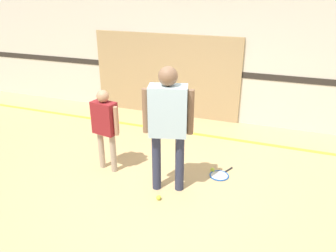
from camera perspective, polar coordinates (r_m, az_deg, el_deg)
The scene contains 9 objects.
ground_plane at distance 4.72m, azimuth -1.73°, elevation -11.10°, with size 16.00×16.00×0.00m, color tan.
wall_back at distance 6.78m, azimuth 7.53°, elevation 14.05°, with size 16.00×0.07×3.20m.
wall_panel at distance 7.13m, azimuth -0.46°, elevation 8.82°, with size 3.24×0.05×1.76m.
floor_stripe at distance 6.39m, azimuth 4.94°, elevation -1.39°, with size 14.40×0.10×0.01m.
person_instructor at distance 4.25m, azimuth 0.00°, elevation 1.49°, with size 0.65×0.39×1.76m.
person_student_left at distance 4.95m, azimuth -10.93°, elevation 0.68°, with size 0.48×0.26×1.29m.
racket_spare_on_floor at distance 5.10m, azimuth 9.02°, elevation -8.44°, with size 0.40×0.50×0.03m.
tennis_ball_near_instructor at distance 4.52m, azimuth -1.64°, elevation -12.36°, with size 0.07×0.07×0.07m, color #CCE038.
tennis_ball_by_spare_racket at distance 5.17m, azimuth 7.76°, elevation -7.57°, with size 0.07×0.07×0.07m, color #CCE038.
Camera 1 is at (1.47, -3.61, 2.68)m, focal length 35.00 mm.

